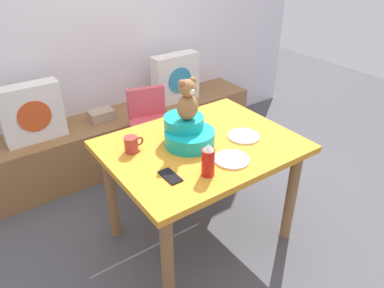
{
  "coord_description": "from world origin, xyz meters",
  "views": [
    {
      "loc": [
        -1.14,
        -1.51,
        1.85
      ],
      "look_at": [
        0.0,
        0.1,
        0.69
      ],
      "focal_mm": 34.19,
      "sensor_mm": 36.0,
      "label": 1
    }
  ],
  "objects_px": {
    "pillow_floral_right": "(176,78)",
    "dinner_plate_far": "(232,159)",
    "teddy_bear": "(188,100)",
    "cell_phone": "(170,176)",
    "highchair": "(152,125)",
    "dining_table": "(201,160)",
    "ketchup_bottle": "(208,161)",
    "coffee_mug": "(132,144)",
    "pillow_floral_left": "(32,113)",
    "book_stack": "(101,115)",
    "dinner_plate_near": "(244,136)",
    "infant_seat_teal": "(188,132)"
  },
  "relations": [
    {
      "from": "dinner_plate_far",
      "to": "cell_phone",
      "type": "xyz_separation_m",
      "value": [
        -0.37,
        0.07,
        -0.0
      ]
    },
    {
      "from": "infant_seat_teal",
      "to": "cell_phone",
      "type": "xyz_separation_m",
      "value": [
        -0.28,
        -0.24,
        -0.07
      ]
    },
    {
      "from": "ketchup_bottle",
      "to": "dinner_plate_far",
      "type": "bearing_deg",
      "value": 9.26
    },
    {
      "from": "pillow_floral_right",
      "to": "teddy_bear",
      "type": "distance_m",
      "value": 1.32
    },
    {
      "from": "pillow_floral_right",
      "to": "book_stack",
      "type": "relative_size",
      "value": 2.2
    },
    {
      "from": "pillow_floral_right",
      "to": "highchair",
      "type": "height_order",
      "value": "pillow_floral_right"
    },
    {
      "from": "infant_seat_teal",
      "to": "teddy_bear",
      "type": "relative_size",
      "value": 1.32
    },
    {
      "from": "pillow_floral_left",
      "to": "book_stack",
      "type": "relative_size",
      "value": 2.2
    },
    {
      "from": "dinner_plate_far",
      "to": "pillow_floral_right",
      "type": "bearing_deg",
      "value": 68.9
    },
    {
      "from": "book_stack",
      "to": "teddy_bear",
      "type": "xyz_separation_m",
      "value": [
        0.1,
        -1.13,
        0.51
      ]
    },
    {
      "from": "coffee_mug",
      "to": "pillow_floral_right",
      "type": "bearing_deg",
      "value": 46.47
    },
    {
      "from": "ketchup_bottle",
      "to": "cell_phone",
      "type": "height_order",
      "value": "ketchup_bottle"
    },
    {
      "from": "pillow_floral_right",
      "to": "dinner_plate_far",
      "type": "distance_m",
      "value": 1.52
    },
    {
      "from": "infant_seat_teal",
      "to": "teddy_bear",
      "type": "bearing_deg",
      "value": -90.0
    },
    {
      "from": "pillow_floral_left",
      "to": "book_stack",
      "type": "bearing_deg",
      "value": 2.25
    },
    {
      "from": "pillow_floral_right",
      "to": "cell_phone",
      "type": "distance_m",
      "value": 1.63
    },
    {
      "from": "teddy_bear",
      "to": "ketchup_bottle",
      "type": "xyz_separation_m",
      "value": [
        -0.1,
        -0.33,
        -0.19
      ]
    },
    {
      "from": "infant_seat_teal",
      "to": "teddy_bear",
      "type": "height_order",
      "value": "teddy_bear"
    },
    {
      "from": "dining_table",
      "to": "cell_phone",
      "type": "height_order",
      "value": "cell_phone"
    },
    {
      "from": "highchair",
      "to": "cell_phone",
      "type": "bearing_deg",
      "value": -113.75
    },
    {
      "from": "pillow_floral_left",
      "to": "pillow_floral_right",
      "type": "distance_m",
      "value": 1.27
    },
    {
      "from": "teddy_bear",
      "to": "pillow_floral_left",
      "type": "bearing_deg",
      "value": 119.74
    },
    {
      "from": "pillow_floral_left",
      "to": "infant_seat_teal",
      "type": "distance_m",
      "value": 1.29
    },
    {
      "from": "coffee_mug",
      "to": "cell_phone",
      "type": "distance_m",
      "value": 0.35
    },
    {
      "from": "dining_table",
      "to": "coffee_mug",
      "type": "bearing_deg",
      "value": 156.86
    },
    {
      "from": "coffee_mug",
      "to": "ketchup_bottle",
      "type": "bearing_deg",
      "value": -63.71
    },
    {
      "from": "dining_table",
      "to": "pillow_floral_left",
      "type": "bearing_deg",
      "value": 120.79
    },
    {
      "from": "coffee_mug",
      "to": "dinner_plate_near",
      "type": "relative_size",
      "value": 0.6
    },
    {
      "from": "infant_seat_teal",
      "to": "teddy_bear",
      "type": "distance_m",
      "value": 0.21
    },
    {
      "from": "highchair",
      "to": "dinner_plate_near",
      "type": "height_order",
      "value": "highchair"
    },
    {
      "from": "pillow_floral_left",
      "to": "ketchup_bottle",
      "type": "xyz_separation_m",
      "value": [
        0.53,
        -1.44,
        0.15
      ]
    },
    {
      "from": "pillow_floral_left",
      "to": "teddy_bear",
      "type": "xyz_separation_m",
      "value": [
        0.64,
        -1.11,
        0.34
      ]
    },
    {
      "from": "infant_seat_teal",
      "to": "dinner_plate_near",
      "type": "height_order",
      "value": "infant_seat_teal"
    },
    {
      "from": "highchair",
      "to": "infant_seat_teal",
      "type": "xyz_separation_m",
      "value": [
        -0.13,
        -0.7,
        0.29
      ]
    },
    {
      "from": "highchair",
      "to": "cell_phone",
      "type": "relative_size",
      "value": 5.49
    },
    {
      "from": "ketchup_bottle",
      "to": "dinner_plate_far",
      "type": "relative_size",
      "value": 0.92
    },
    {
      "from": "coffee_mug",
      "to": "dinner_plate_far",
      "type": "height_order",
      "value": "coffee_mug"
    },
    {
      "from": "book_stack",
      "to": "infant_seat_teal",
      "type": "bearing_deg",
      "value": -84.84
    },
    {
      "from": "book_stack",
      "to": "cell_phone",
      "type": "relative_size",
      "value": 1.39
    },
    {
      "from": "cell_phone",
      "to": "pillow_floral_right",
      "type": "bearing_deg",
      "value": 55.37
    },
    {
      "from": "cell_phone",
      "to": "highchair",
      "type": "bearing_deg",
      "value": 65.69
    },
    {
      "from": "highchair",
      "to": "dinner_plate_near",
      "type": "relative_size",
      "value": 3.95
    },
    {
      "from": "highchair",
      "to": "ketchup_bottle",
      "type": "distance_m",
      "value": 1.1
    },
    {
      "from": "pillow_floral_right",
      "to": "cell_phone",
      "type": "bearing_deg",
      "value": -124.08
    },
    {
      "from": "pillow_floral_right",
      "to": "teddy_bear",
      "type": "relative_size",
      "value": 1.76
    },
    {
      "from": "pillow_floral_left",
      "to": "highchair",
      "type": "bearing_deg",
      "value": -28.4
    },
    {
      "from": "teddy_bear",
      "to": "dining_table",
      "type": "bearing_deg",
      "value": -42.9
    },
    {
      "from": "dinner_plate_near",
      "to": "book_stack",
      "type": "bearing_deg",
      "value": 108.53
    },
    {
      "from": "book_stack",
      "to": "ketchup_bottle",
      "type": "bearing_deg",
      "value": -90.02
    },
    {
      "from": "book_stack",
      "to": "dinner_plate_near",
      "type": "xyz_separation_m",
      "value": [
        0.43,
        -1.27,
        0.24
      ]
    }
  ]
}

